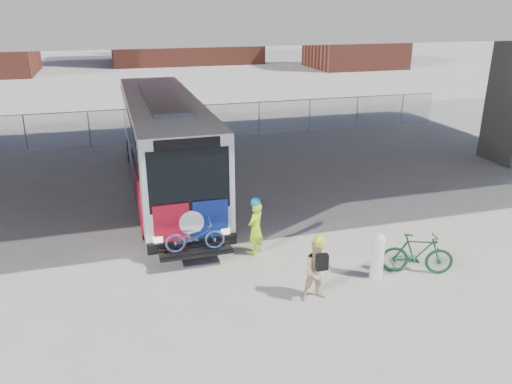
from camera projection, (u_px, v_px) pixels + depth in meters
name	position (u px, v px, depth m)	size (l,w,h in m)	color
ground	(247.00, 229.00, 16.13)	(160.00, 160.00, 0.00)	#9E9991
bus	(164.00, 136.00, 19.03)	(2.67, 12.90, 3.69)	silver
overpass	(216.00, 13.00, 17.43)	(40.00, 16.00, 7.95)	#605E59
chainlink_fence	(187.00, 113.00, 26.42)	(30.00, 0.06, 30.00)	gray
brick_buildings	(147.00, 18.00, 57.90)	(54.00, 22.00, 12.00)	brown
bollard	(378.00, 254.00, 13.05)	(0.33, 0.33, 1.28)	beige
cyclist_hivis	(256.00, 227.00, 14.26)	(0.69, 0.66, 1.75)	#BDF319
cyclist_tan	(318.00, 269.00, 12.02)	(0.78, 0.62, 1.72)	#D5B488
bike_parked	(417.00, 254.00, 13.30)	(0.54, 1.90, 1.14)	#144024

